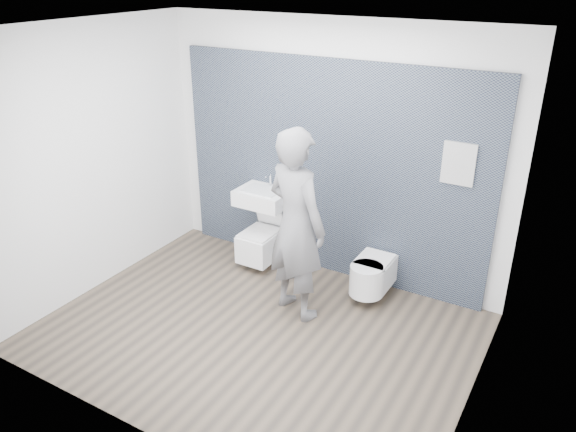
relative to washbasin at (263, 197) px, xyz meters
The scene contains 8 objects.
ground 1.63m from the washbasin, 60.57° to the right, with size 4.00×4.00×0.00m, color brown.
room_shell 1.66m from the washbasin, 60.57° to the right, with size 4.00×4.00×4.00m.
tile_wall 1.11m from the washbasin, 20.04° to the left, with size 3.60×0.06×2.40m, color black.
washbasin is the anchor object (origin of this frame).
toilet_square 0.56m from the washbasin, 90.00° to the right, with size 0.38×0.55×0.73m.
toilet_rounded 1.50m from the washbasin, ahead, with size 0.36×0.61×0.33m.
info_placard 2.25m from the washbasin, ahead, with size 0.31×0.03×0.41m, color white.
visitor 1.09m from the washbasin, 40.22° to the right, with size 0.71×0.46×1.94m, color slate.
Camera 1 is at (2.52, -3.73, 3.28)m, focal length 35.00 mm.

